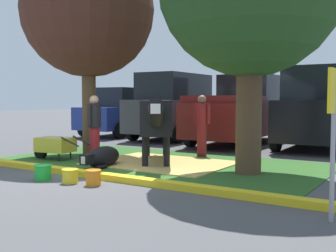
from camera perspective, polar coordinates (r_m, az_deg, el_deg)
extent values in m
plane|color=#4C4C4F|center=(8.75, -10.54, -6.60)|extent=(80.00, 80.00, 0.00)
cube|color=#2D5B23|center=(10.15, -1.43, -5.04)|extent=(7.87, 4.21, 0.02)
cube|color=yellow|center=(8.40, -10.14, -6.61)|extent=(9.07, 0.24, 0.12)
cube|color=tan|center=(9.95, -0.94, -5.13)|extent=(3.21, 2.41, 0.04)
cylinder|color=brown|center=(11.71, -10.78, 2.66)|extent=(0.38, 0.38, 2.70)
sphere|color=#4C281E|center=(11.95, -10.94, 15.32)|extent=(3.63, 3.63, 3.63)
cylinder|color=#4C3823|center=(8.69, 11.02, 1.84)|extent=(0.53, 0.53, 2.57)
cube|color=black|center=(10.16, -1.64, 1.29)|extent=(1.87, 2.30, 0.80)
cube|color=white|center=(10.01, -1.65, 1.26)|extent=(1.10, 1.15, 0.56)
cylinder|color=black|center=(8.83, -1.70, 1.57)|extent=(0.62, 0.70, 0.58)
cube|color=black|center=(8.50, -1.72, 2.69)|extent=(0.46, 0.51, 0.32)
cube|color=white|center=(8.31, -1.73, 2.39)|extent=(0.23, 0.21, 0.20)
cylinder|color=black|center=(9.37, -0.17, -3.60)|extent=(0.14, 0.14, 0.73)
cylinder|color=black|center=(9.37, -3.17, -3.60)|extent=(0.14, 0.14, 0.73)
cylinder|color=black|center=(11.08, -0.34, -2.45)|extent=(0.14, 0.14, 0.73)
cylinder|color=black|center=(11.09, -2.87, -2.45)|extent=(0.14, 0.14, 0.73)
cylinder|color=black|center=(11.37, -1.60, 0.30)|extent=(0.06, 0.06, 0.70)
ellipsoid|color=black|center=(9.61, -8.88, -4.20)|extent=(0.61, 1.15, 0.48)
cube|color=black|center=(9.13, -11.03, -4.52)|extent=(0.23, 0.30, 0.22)
cube|color=silver|center=(9.03, -11.49, -4.61)|extent=(0.11, 0.07, 0.16)
cylinder|color=black|center=(9.25, -9.19, -5.64)|extent=(0.14, 0.36, 0.10)
cylinder|color=maroon|center=(10.72, -10.03, -2.41)|extent=(0.26, 0.26, 0.84)
cylinder|color=black|center=(10.67, -10.08, 1.39)|extent=(0.34, 0.34, 0.58)
sphere|color=tan|center=(10.66, -10.10, 3.56)|extent=(0.23, 0.23, 0.23)
cylinder|color=black|center=(10.85, -9.42, 1.59)|extent=(0.09, 0.09, 0.55)
cylinder|color=black|center=(10.49, -10.76, 1.50)|extent=(0.09, 0.09, 0.55)
cylinder|color=maroon|center=(11.27, 4.66, -2.05)|extent=(0.26, 0.26, 0.85)
cylinder|color=maroon|center=(11.22, 4.68, 1.59)|extent=(0.34, 0.34, 0.58)
sphere|color=#8C664C|center=(11.21, 4.69, 3.66)|extent=(0.23, 0.23, 0.23)
cylinder|color=maroon|center=(11.09, 5.61, 1.71)|extent=(0.09, 0.09, 0.55)
cylinder|color=maroon|center=(11.34, 3.76, 1.76)|extent=(0.09, 0.09, 0.55)
cube|color=gold|center=(10.94, -15.20, -2.47)|extent=(0.96, 0.70, 0.36)
cylinder|color=black|center=(11.30, -17.08, -3.43)|extent=(0.37, 0.14, 0.36)
cylinder|color=black|center=(10.61, -14.75, -4.18)|extent=(0.04, 0.04, 0.24)
cylinder|color=black|center=(10.94, -13.23, -3.91)|extent=(0.04, 0.04, 0.24)
cylinder|color=black|center=(10.34, -13.33, -2.13)|extent=(0.53, 0.10, 0.23)
cylinder|color=black|center=(10.68, -11.82, -1.92)|extent=(0.53, 0.10, 0.23)
cylinder|color=#99999E|center=(5.64, 21.70, -2.69)|extent=(0.06, 0.06, 1.92)
cube|color=yellow|center=(5.61, 21.87, 4.52)|extent=(0.08, 0.44, 0.56)
cylinder|color=green|center=(8.39, -16.78, -6.16)|extent=(0.31, 0.31, 0.28)
torus|color=green|center=(8.37, -16.80, -5.20)|extent=(0.34, 0.34, 0.02)
cylinder|color=yellow|center=(7.97, -13.28, -6.73)|extent=(0.29, 0.29, 0.25)
torus|color=yellow|center=(7.95, -13.30, -5.84)|extent=(0.31, 0.31, 0.02)
cylinder|color=orange|center=(7.68, -10.21, -7.01)|extent=(0.27, 0.27, 0.27)
torus|color=orange|center=(7.66, -10.22, -6.01)|extent=(0.29, 0.29, 0.02)
cube|color=navy|center=(17.90, -6.18, 1.22)|extent=(1.94, 4.46, 0.90)
cube|color=black|center=(17.89, -6.20, 3.94)|extent=(1.66, 2.25, 0.80)
cylinder|color=black|center=(19.61, -5.76, 0.12)|extent=(0.24, 0.65, 0.64)
cylinder|color=black|center=(18.59, -1.30, -0.06)|extent=(0.24, 0.65, 0.64)
cylinder|color=black|center=(17.40, -11.38, -0.39)|extent=(0.24, 0.65, 0.64)
cylinder|color=black|center=(16.25, -6.67, -0.64)|extent=(0.24, 0.65, 0.64)
cube|color=#3D3D42|center=(16.20, 0.98, 1.50)|extent=(2.05, 4.66, 1.20)
cube|color=black|center=(16.19, 0.99, 5.39)|extent=(1.78, 3.25, 1.00)
cylinder|color=black|center=(18.00, 0.72, -0.18)|extent=(0.24, 0.65, 0.64)
cylinder|color=black|center=(17.13, 6.23, -0.41)|extent=(0.24, 0.65, 0.64)
cylinder|color=black|center=(15.49, -4.83, -0.84)|extent=(0.24, 0.65, 0.64)
cylinder|color=black|center=(14.47, 1.30, -1.16)|extent=(0.24, 0.65, 0.64)
cube|color=maroon|center=(14.65, 9.81, 1.01)|extent=(2.18, 5.46, 1.10)
cube|color=black|center=(15.52, 11.11, 5.02)|extent=(1.90, 1.86, 1.00)
cube|color=maroon|center=(13.51, 7.98, 3.64)|extent=(1.99, 2.76, 0.24)
cylinder|color=black|center=(16.68, 8.74, -0.54)|extent=(0.24, 0.65, 0.64)
cylinder|color=black|center=(16.04, 15.38, -0.81)|extent=(0.24, 0.65, 0.64)
cylinder|color=black|center=(13.50, 3.13, -1.52)|extent=(0.24, 0.65, 0.64)
cylinder|color=black|center=(12.70, 11.15, -1.92)|extent=(0.24, 0.65, 0.64)
cube|color=black|center=(13.91, 20.13, 0.89)|extent=(2.05, 4.66, 1.20)
cube|color=black|center=(13.91, 20.23, 5.42)|extent=(1.78, 3.25, 1.00)
cylinder|color=black|center=(15.61, 17.68, -0.97)|extent=(0.24, 0.65, 0.64)
cylinder|color=black|center=(12.73, 14.60, -1.96)|extent=(0.24, 0.65, 0.64)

